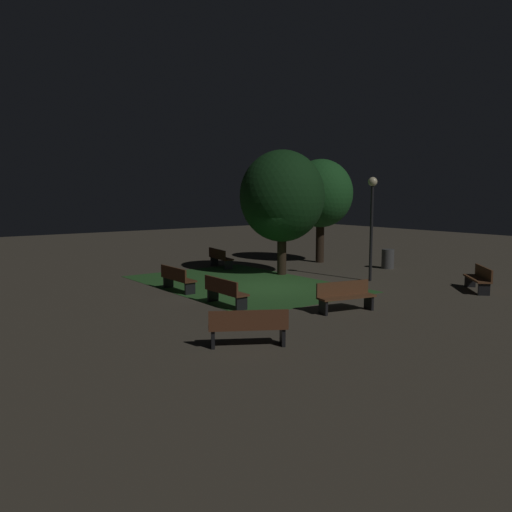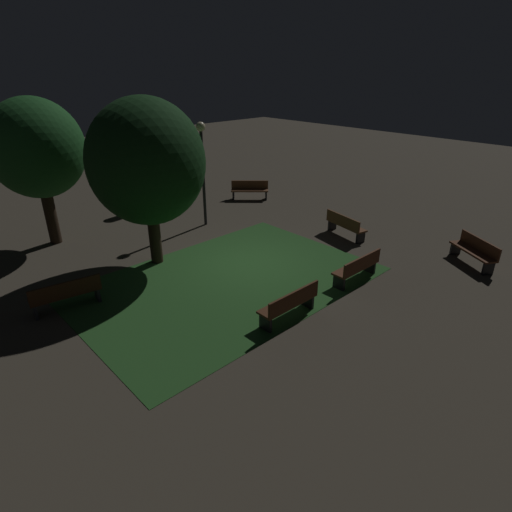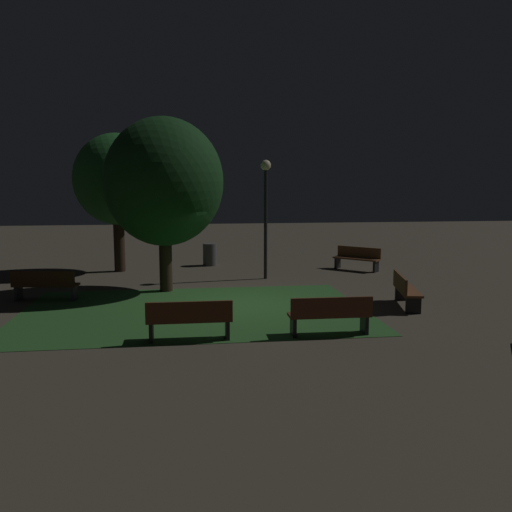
{
  "view_description": "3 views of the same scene",
  "coord_description": "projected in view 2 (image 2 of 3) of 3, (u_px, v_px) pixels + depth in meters",
  "views": [
    {
      "loc": [
        14.54,
        -11.81,
        3.49
      ],
      "look_at": [
        -0.97,
        0.0,
        1.09
      ],
      "focal_mm": 36.18,
      "sensor_mm": 36.0,
      "label": 1
    },
    {
      "loc": [
        -8.48,
        -9.19,
        6.06
      ],
      "look_at": [
        -0.63,
        -0.91,
        0.79
      ],
      "focal_mm": 29.25,
      "sensor_mm": 36.0,
      "label": 2
    },
    {
      "loc": [
        -1.6,
        -14.17,
        3.3
      ],
      "look_at": [
        0.36,
        0.38,
        1.31
      ],
      "focal_mm": 37.59,
      "sensor_mm": 36.0,
      "label": 3
    }
  ],
  "objects": [
    {
      "name": "lamp_post_near_wall",
      "position": [
        202.0,
        156.0,
        16.13
      ],
      "size": [
        0.36,
        0.36,
        4.1
      ],
      "color": "black",
      "rests_on": "ground"
    },
    {
      "name": "bench_near_trees",
      "position": [
        290.0,
        303.0,
        10.69
      ],
      "size": [
        1.8,
        0.49,
        0.88
      ],
      "color": "#512D19",
      "rests_on": "ground"
    },
    {
      "name": "bench_front_left",
      "position": [
        66.0,
        294.0,
        11.12
      ],
      "size": [
        1.85,
        0.76,
        0.88
      ],
      "color": "#422314",
      "rests_on": "ground"
    },
    {
      "name": "bench_back_row",
      "position": [
        250.0,
        189.0,
        20.4
      ],
      "size": [
        1.63,
        1.59,
        0.88
      ],
      "color": "brown",
      "rests_on": "ground"
    },
    {
      "name": "ground_plane",
      "position": [
        251.0,
        264.0,
        13.89
      ],
      "size": [
        60.0,
        60.0,
        0.0
      ],
      "primitive_type": "plane",
      "color": "#4C4438"
    },
    {
      "name": "bench_lawn_edge",
      "position": [
        358.0,
        267.0,
        12.59
      ],
      "size": [
        1.81,
        0.5,
        0.88
      ],
      "color": "brown",
      "rests_on": "ground"
    },
    {
      "name": "bench_path_side",
      "position": [
        345.0,
        225.0,
        15.91
      ],
      "size": [
        0.87,
        1.86,
        0.88
      ],
      "color": "brown",
      "rests_on": "ground"
    },
    {
      "name": "tree_near_wall",
      "position": [
        147.0,
        163.0,
        12.66
      ],
      "size": [
        3.58,
        3.58,
        5.28
      ],
      "color": "#2D2116",
      "rests_on": "ground"
    },
    {
      "name": "tree_right_canopy",
      "position": [
        36.0,
        149.0,
        14.14
      ],
      "size": [
        3.19,
        3.19,
        5.14
      ],
      "color": "#2D2116",
      "rests_on": "ground"
    },
    {
      "name": "bench_corner",
      "position": [
        475.0,
        250.0,
        13.71
      ],
      "size": [
        1.34,
        1.79,
        0.88
      ],
      "color": "brown",
      "rests_on": "ground"
    },
    {
      "name": "grass_lawn",
      "position": [
        227.0,
        281.0,
        12.76
      ],
      "size": [
        8.89,
        5.99,
        0.01
      ],
      "primitive_type": "cube",
      "color": "#2D6028",
      "rests_on": "ground"
    },
    {
      "name": "trash_bin",
      "position": [
        127.0,
        205.0,
        18.21
      ],
      "size": [
        0.57,
        0.57,
        0.89
      ],
      "primitive_type": "cylinder",
      "color": "#4C4C4C",
      "rests_on": "ground"
    }
  ]
}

